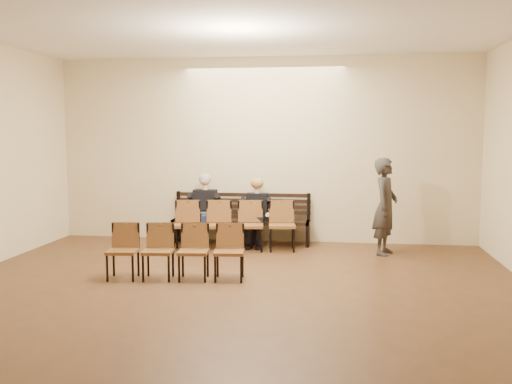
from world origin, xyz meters
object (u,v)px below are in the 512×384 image
at_px(bag, 245,237).
at_px(chair_row_front, 234,226).
at_px(seated_woman, 256,215).
at_px(laptop, 203,215).
at_px(passerby, 385,199).
at_px(bench, 241,232).
at_px(seated_man, 204,210).
at_px(water_bottle, 260,218).
at_px(chair_row_back, 176,252).

relative_size(bag, chair_row_front, 0.18).
distance_m(seated_woman, laptop, 0.99).
bearing_deg(passerby, chair_row_front, 109.84).
xyz_separation_m(bench, seated_man, (-0.68, -0.12, 0.41)).
bearing_deg(seated_woman, chair_row_front, -121.33).
relative_size(seated_man, seated_woman, 1.14).
relative_size(laptop, water_bottle, 1.50).
xyz_separation_m(bench, bag, (0.08, -0.09, -0.08)).
bearing_deg(bag, water_bottle, -39.51).
height_order(laptop, chair_row_front, chair_row_front).
xyz_separation_m(bench, chair_row_back, (-0.48, -2.74, 0.17)).
bearing_deg(seated_man, passerby, -8.32).
bearing_deg(passerby, seated_man, 100.42).
relative_size(bench, seated_woman, 2.32).
height_order(seated_man, water_bottle, seated_man).
relative_size(water_bottle, passerby, 0.11).
distance_m(bench, chair_row_back, 2.79).
bearing_deg(seated_woman, water_bottle, -68.27).
bearing_deg(bench, seated_man, -169.98).
xyz_separation_m(bag, passerby, (2.52, -0.51, 0.81)).
relative_size(laptop, bag, 0.80).
xyz_separation_m(chair_row_front, chair_row_back, (-0.47, -2.09, -0.04)).
xyz_separation_m(seated_man, bag, (0.76, 0.03, -0.50)).
bearing_deg(bag, chair_row_front, -99.82).
distance_m(seated_man, chair_row_back, 2.64).
distance_m(laptop, chair_row_back, 2.50).
relative_size(water_bottle, bag, 0.53).
xyz_separation_m(seated_man, water_bottle, (1.08, -0.24, -0.08)).
bearing_deg(chair_row_front, seated_woman, 51.44).
bearing_deg(laptop, chair_row_front, -27.07).
relative_size(bench, passerby, 1.36).
bearing_deg(chair_row_front, seated_man, 134.29).
relative_size(chair_row_front, chair_row_back, 1.11).
distance_m(bench, passerby, 2.77).
distance_m(water_bottle, chair_row_back, 2.55).
bearing_deg(water_bottle, seated_man, 167.58).
relative_size(seated_woman, chair_row_back, 0.58).
bearing_deg(bench, water_bottle, -41.50).
distance_m(seated_woman, chair_row_front, 0.63).
relative_size(bag, passerby, 0.20).
distance_m(laptop, water_bottle, 1.08).
distance_m(seated_woman, chair_row_back, 2.74).
bearing_deg(chair_row_back, passerby, 28.94).
bearing_deg(chair_row_back, laptop, 88.56).
xyz_separation_m(bench, laptop, (-0.67, -0.26, 0.34)).
relative_size(seated_man, passerby, 0.67).
xyz_separation_m(laptop, chair_row_back, (0.19, -2.49, -0.16)).
bearing_deg(seated_woman, bag, 173.36).
bearing_deg(chair_row_front, passerby, -6.13).
bearing_deg(seated_woman, bench, 158.87).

